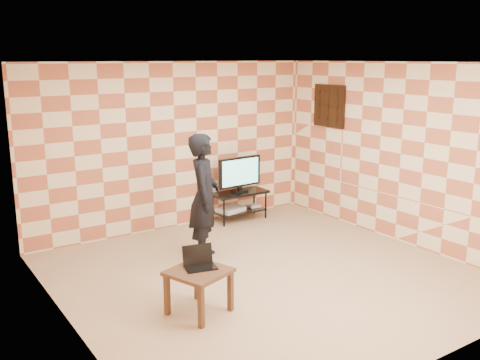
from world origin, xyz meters
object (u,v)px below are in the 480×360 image
(tv_stand, at_px, (240,199))
(person, at_px, (204,197))
(side_table, at_px, (199,278))
(tv, at_px, (240,173))

(tv_stand, distance_m, person, 1.92)
(tv_stand, distance_m, side_table, 3.51)
(tv_stand, relative_size, tv, 1.17)
(tv_stand, height_order, person, person)
(tv, distance_m, person, 1.85)
(tv_stand, height_order, side_table, same)
(tv_stand, bearing_deg, person, -139.11)
(tv, relative_size, person, 0.48)
(side_table, bearing_deg, tv, 48.86)
(tv_stand, relative_size, side_table, 1.31)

